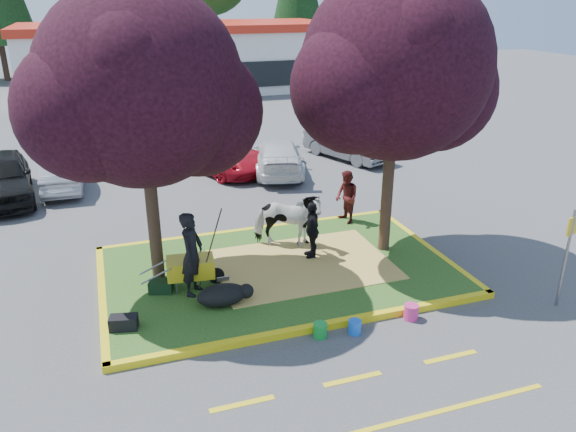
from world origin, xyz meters
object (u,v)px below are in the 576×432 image
object	(u,v)px
cow	(287,220)
sign_post	(568,249)
calf	(222,295)
bucket_green	(320,330)
handler	(192,254)
car_silver	(63,172)
wheelbarrow	(191,268)
car_black	(1,177)
bucket_blue	(355,327)
bucket_pink	(411,312)

from	to	relation	value
cow	sign_post	size ratio (longest dim) A/B	0.78
calf	bucket_green	xyz separation A→B (m)	(1.61, -1.56, -0.23)
calf	handler	xyz separation A→B (m)	(-0.47, 0.72, 0.71)
car_silver	bucket_green	bearing A→B (deg)	115.86
bucket_green	car_silver	size ratio (longest dim) A/B	0.08
cow	handler	distance (m)	3.17
wheelbarrow	car_black	size ratio (longest dim) A/B	0.41
cow	bucket_blue	bearing A→B (deg)	-158.44
bucket_pink	car_silver	size ratio (longest dim) A/B	0.09
bucket_green	car_silver	xyz separation A→B (m)	(-5.00, 11.15, 0.44)
sign_post	bucket_blue	xyz separation A→B (m)	(-4.61, 0.43, -1.21)
calf	wheelbarrow	size ratio (longest dim) A/B	0.57
calf	car_silver	distance (m)	10.17
bucket_pink	bucket_blue	xyz separation A→B (m)	(-1.33, -0.11, -0.02)
sign_post	bucket_blue	bearing A→B (deg)	160.48
sign_post	car_black	world-z (taller)	sign_post
calf	wheelbarrow	bearing A→B (deg)	112.50
cow	wheelbarrow	world-z (taller)	cow
handler	car_black	world-z (taller)	handler
cow	bucket_blue	size ratio (longest dim) A/B	6.14
sign_post	wheelbarrow	bearing A→B (deg)	143.12
handler	bucket_green	size ratio (longest dim) A/B	6.28
calf	bucket_blue	xyz separation A→B (m)	(2.30, -1.67, -0.24)
bucket_green	car_black	world-z (taller)	car_black
bucket_pink	car_silver	xyz separation A→B (m)	(-7.02, 11.15, 0.42)
wheelbarrow	bucket_blue	world-z (taller)	wheelbarrow
car_black	bucket_green	bearing A→B (deg)	-64.22
cow	car_black	xyz separation A→B (m)	(-7.48, 6.72, -0.12)
car_black	bucket_pink	bearing A→B (deg)	-57.17
calf	bucket_pink	distance (m)	3.96
calf	car_black	size ratio (longest dim) A/B	0.24
bucket_green	car_silver	bearing A→B (deg)	114.16
cow	car_black	world-z (taller)	cow
car_silver	sign_post	bearing A→B (deg)	133.11
cow	car_silver	distance (m)	9.17
sign_post	bucket_pink	distance (m)	3.53
bucket_green	bucket_blue	distance (m)	0.71
wheelbarrow	bucket_pink	distance (m)	4.85
bucket_pink	car_black	world-z (taller)	car_black
car_black	car_silver	world-z (taller)	car_black
cow	bucket_green	world-z (taller)	cow
handler	sign_post	size ratio (longest dim) A/B	0.85
bucket_green	wheelbarrow	bearing A→B (deg)	129.17
wheelbarrow	sign_post	world-z (taller)	sign_post
cow	wheelbarrow	xyz separation A→B (m)	(-2.70, -1.37, -0.25)
bucket_blue	car_silver	xyz separation A→B (m)	(-5.70, 11.25, 0.45)
bucket_pink	bucket_blue	world-z (taller)	bucket_pink
calf	bucket_green	distance (m)	2.25
car_silver	handler	bearing A→B (deg)	109.94
bucket_green	bucket_pink	size ratio (longest dim) A/B	0.92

